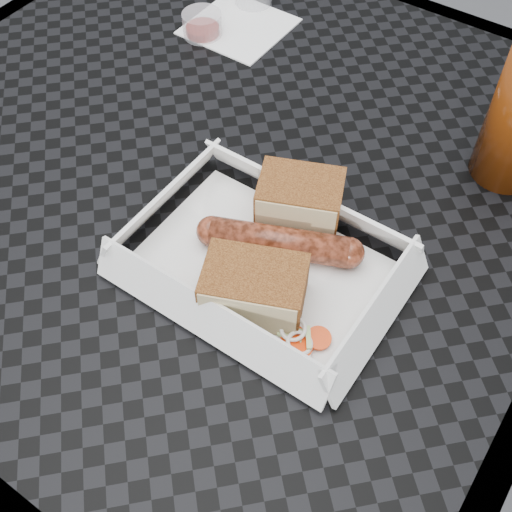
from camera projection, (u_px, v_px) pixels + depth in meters
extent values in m
plane|color=#4F4F52|center=(233.00, 421.00, 1.29)|extent=(60.00, 60.00, 0.00)
cube|color=black|center=(214.00, 154.00, 0.70)|extent=(0.80, 0.80, 0.01)
cylinder|color=black|center=(188.00, 120.00, 1.29)|extent=(0.03, 0.03, 0.73)
cube|color=white|center=(262.00, 267.00, 0.60)|extent=(0.22, 0.15, 0.00)
cylinder|color=brown|center=(279.00, 242.00, 0.59)|extent=(0.13, 0.08, 0.03)
sphere|color=brown|center=(349.00, 253.00, 0.59)|extent=(0.03, 0.03, 0.03)
sphere|color=brown|center=(212.00, 231.00, 0.60)|extent=(0.03, 0.03, 0.03)
cube|color=brown|center=(300.00, 200.00, 0.61)|extent=(0.09, 0.08, 0.05)
cube|color=brown|center=(254.00, 287.00, 0.55)|extent=(0.10, 0.09, 0.05)
cylinder|color=#E8390A|center=(293.00, 337.00, 0.55)|extent=(0.02, 0.02, 0.00)
torus|color=white|center=(297.00, 347.00, 0.54)|extent=(0.02, 0.02, 0.00)
cube|color=#B2D17F|center=(305.00, 342.00, 0.55)|extent=(0.02, 0.02, 0.00)
cube|color=white|center=(239.00, 26.00, 0.83)|extent=(0.12, 0.12, 0.00)
cylinder|color=maroon|center=(202.00, 24.00, 0.81)|extent=(0.05, 0.05, 0.03)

